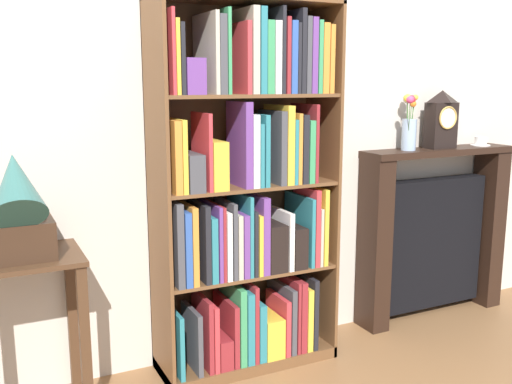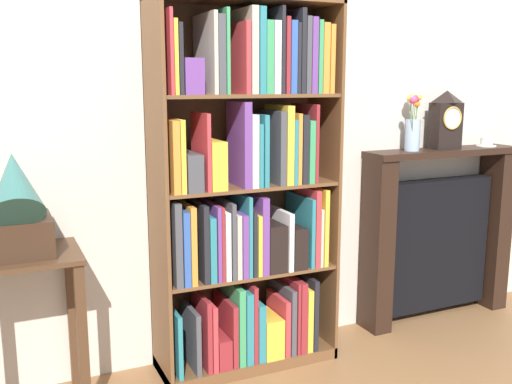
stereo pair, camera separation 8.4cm
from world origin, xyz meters
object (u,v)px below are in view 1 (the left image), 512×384
Objects in this scene: fireplace_mantel at (432,234)px; mantel_clock at (441,119)px; bookshelf at (248,200)px; flower_vase at (409,125)px; side_table_left at (24,304)px; teacup_with_saucer at (481,142)px; gramophone at (17,211)px.

mantel_clock is at bearing -88.43° from fireplace_mantel.
flower_vase is at bearing 4.10° from bookshelf.
fireplace_mantel is at bearing 4.38° from flower_vase.
fireplace_mantel is (2.46, 0.12, -0.00)m from side_table_left.
teacup_with_saucer is (0.35, -0.02, 0.58)m from fireplace_mantel.
flower_vase reaches higher than fireplace_mantel.
gramophone is (0.00, -0.05, 0.43)m from side_table_left.
gramophone is at bearing -176.11° from flower_vase.
gramophone is 0.48× the size of fireplace_mantel.
teacup_with_saucer is at bearing -2.97° from fireplace_mantel.
bookshelf is 1.10m from gramophone.
flower_vase is (1.11, 0.08, 0.34)m from bookshelf.
gramophone is 2.23m from flower_vase.
mantel_clock is at bearing 3.28° from bookshelf.
bookshelf reaches higher than mantel_clock.
bookshelf reaches higher than teacup_with_saucer.
flower_vase reaches higher than teacup_with_saucer.
gramophone reaches higher than fireplace_mantel.
gramophone is at bearing -176.55° from mantel_clock.
teacup_with_saucer is (0.35, 0.00, -0.15)m from mantel_clock.
bookshelf is 14.80× the size of teacup_with_saucer.
mantel_clock is (2.46, 0.10, 0.73)m from side_table_left.
flower_vase is (-0.25, 0.00, -0.03)m from mantel_clock.
bookshelf is 1.16m from side_table_left.
teacup_with_saucer is at bearing 0.44° from mantel_clock.
side_table_left is 2.24× the size of flower_vase.
mantel_clock reaches higher than fireplace_mantel.
bookshelf reaches higher than flower_vase.
mantel_clock is at bearing 2.23° from side_table_left.
fireplace_mantel is at bearing 91.57° from mantel_clock.
mantel_clock is (1.36, 0.08, 0.37)m from bookshelf.
fireplace_mantel is 3.07× the size of mantel_clock.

